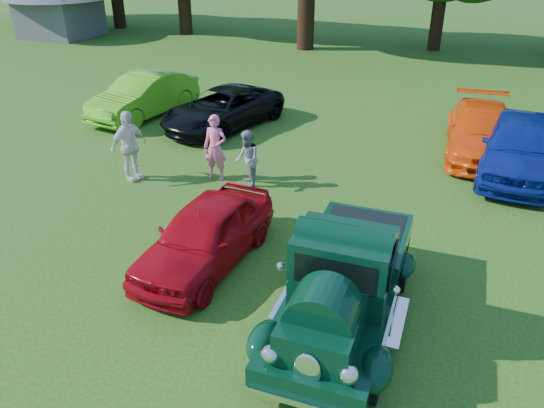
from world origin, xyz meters
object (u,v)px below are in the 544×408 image
(back_car_orange, at_px, (481,131))
(back_car_blue, at_px, (520,146))
(spectator_pink, at_px, (215,148))
(spectator_white, at_px, (129,146))
(hero_pickup, at_px, (344,282))
(back_car_black, at_px, (223,108))
(spectator_grey, at_px, (247,159))
(back_car_lime, at_px, (144,95))
(red_convertible, at_px, (205,234))

(back_car_orange, bearing_deg, back_car_blue, -55.05)
(spectator_pink, bearing_deg, spectator_white, -159.80)
(hero_pickup, xyz_separation_m, back_car_black, (-6.30, 8.67, -0.14))
(spectator_grey, bearing_deg, back_car_black, -179.08)
(spectator_white, bearing_deg, back_car_lime, 46.18)
(back_car_lime, distance_m, spectator_white, 5.71)
(back_car_lime, height_order, spectator_grey, spectator_grey)
(back_car_lime, bearing_deg, back_car_blue, 5.27)
(back_car_black, distance_m, spectator_pink, 4.33)
(back_car_black, xyz_separation_m, back_car_blue, (9.39, -0.81, 0.17))
(red_convertible, distance_m, spectator_grey, 3.75)
(spectator_pink, xyz_separation_m, spectator_grey, (0.99, -0.16, -0.13))
(hero_pickup, bearing_deg, back_car_lime, 137.24)
(back_car_black, distance_m, spectator_white, 4.89)
(spectator_grey, distance_m, spectator_white, 3.22)
(hero_pickup, relative_size, back_car_black, 1.00)
(red_convertible, xyz_separation_m, spectator_white, (-3.76, 3.01, 0.31))
(back_car_orange, bearing_deg, spectator_pink, -148.52)
(back_car_orange, bearing_deg, spectator_grey, -143.25)
(hero_pickup, xyz_separation_m, back_car_blue, (3.09, 7.85, 0.02))
(spectator_pink, bearing_deg, back_car_blue, 21.00)
(spectator_pink, distance_m, spectator_white, 2.31)
(back_car_orange, bearing_deg, hero_pickup, -105.11)
(red_convertible, relative_size, back_car_lime, 0.85)
(back_car_blue, relative_size, spectator_pink, 2.69)
(red_convertible, xyz_separation_m, back_car_black, (-3.25, 7.86, -0.00))
(hero_pickup, bearing_deg, spectator_white, 150.74)
(hero_pickup, height_order, back_car_blue, hero_pickup)
(back_car_orange, distance_m, spectator_pink, 8.12)
(back_car_lime, bearing_deg, spectator_white, -51.69)
(spectator_white, bearing_deg, back_car_orange, -41.44)
(spectator_pink, bearing_deg, back_car_lime, 138.21)
(back_car_orange, height_order, spectator_grey, spectator_grey)
(hero_pickup, distance_m, back_car_orange, 9.40)
(hero_pickup, height_order, spectator_pink, hero_pickup)
(spectator_grey, bearing_deg, spectator_pink, -130.38)
(back_car_orange, bearing_deg, red_convertible, -123.82)
(hero_pickup, distance_m, spectator_grey, 5.81)
(back_car_lime, height_order, spectator_pink, spectator_pink)
(back_car_black, xyz_separation_m, spectator_pink, (1.64, -4.00, 0.24))
(spectator_pink, bearing_deg, hero_pickup, -46.38)
(back_car_lime, xyz_separation_m, spectator_white, (2.74, -5.01, 0.21))
(back_car_blue, distance_m, spectator_grey, 7.54)
(back_car_black, distance_m, spectator_grey, 4.93)
(hero_pickup, xyz_separation_m, back_car_orange, (2.10, 9.17, -0.10))
(red_convertible, xyz_separation_m, back_car_orange, (5.14, 8.36, 0.04))
(hero_pickup, relative_size, back_car_orange, 0.98)
(hero_pickup, distance_m, spectator_pink, 6.59)
(back_car_blue, bearing_deg, spectator_grey, -149.81)
(hero_pickup, distance_m, back_car_lime, 13.00)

